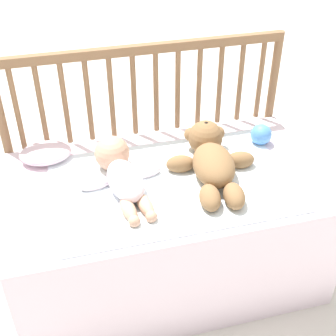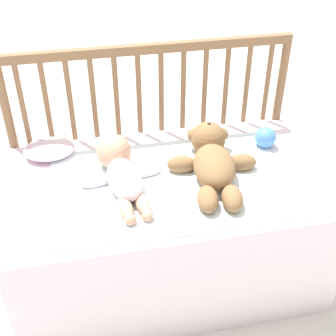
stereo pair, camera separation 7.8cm
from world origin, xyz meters
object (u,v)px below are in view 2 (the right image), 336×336
at_px(teddy_bear, 213,160).
at_px(baby, 121,171).
at_px(toy_ball, 265,137).
at_px(small_pillow, 49,149).

distance_m(teddy_bear, baby, 0.34).
bearing_deg(teddy_bear, toy_ball, 26.91).
relative_size(teddy_bear, toy_ball, 5.37).
relative_size(baby, toy_ball, 4.93).
distance_m(baby, toy_ball, 0.61).
distance_m(teddy_bear, small_pillow, 0.64).
xyz_separation_m(baby, small_pillow, (-0.26, 0.23, -0.02)).
xyz_separation_m(teddy_bear, small_pillow, (-0.59, 0.24, -0.03)).
relative_size(teddy_bear, baby, 1.09).
xyz_separation_m(teddy_bear, toy_ball, (0.26, 0.13, -0.01)).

